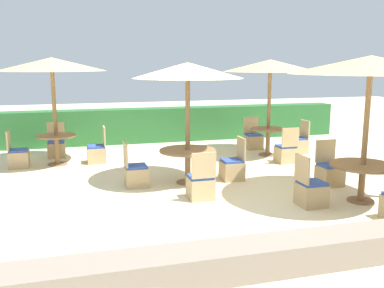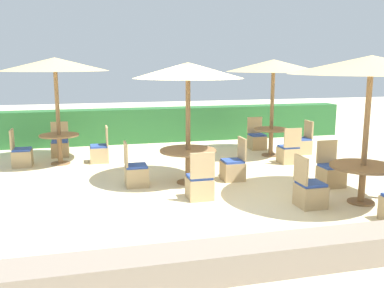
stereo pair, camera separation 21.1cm
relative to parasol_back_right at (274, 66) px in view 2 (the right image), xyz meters
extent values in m
plane|color=beige|center=(-2.84, -3.00, -2.43)|extent=(40.00, 40.00, 0.00)
cube|color=#28602D|center=(-2.84, 2.95, -1.89)|extent=(13.00, 0.70, 1.09)
cube|color=gray|center=(-2.84, -6.15, -2.24)|extent=(10.00, 0.56, 0.38)
cylinder|color=olive|center=(0.00, 0.00, -1.17)|extent=(0.10, 0.10, 2.53)
cone|color=tan|center=(0.00, 0.00, 0.01)|extent=(2.54, 2.54, 0.32)
cylinder|color=olive|center=(0.00, 0.00, -2.42)|extent=(0.48, 0.48, 0.03)
cylinder|color=olive|center=(0.00, 0.00, -2.08)|extent=(0.12, 0.12, 0.71)
cylinder|color=olive|center=(0.00, 0.00, -1.70)|extent=(0.95, 0.95, 0.04)
cube|color=tan|center=(-0.01, 0.94, -2.23)|extent=(0.46, 0.46, 0.40)
cube|color=#2D4CA8|center=(-0.01, 0.94, -2.01)|extent=(0.42, 0.42, 0.05)
cube|color=tan|center=(-0.01, 1.15, -1.74)|extent=(0.46, 0.04, 0.48)
cube|color=tan|center=(0.06, -0.93, -2.23)|extent=(0.46, 0.46, 0.40)
cube|color=#2D4CA8|center=(0.06, -0.93, -2.01)|extent=(0.42, 0.42, 0.05)
cube|color=tan|center=(0.06, -1.14, -1.74)|extent=(0.46, 0.04, 0.48)
cube|color=tan|center=(0.93, 0.02, -2.23)|extent=(0.46, 0.46, 0.40)
cube|color=#2D4CA8|center=(0.93, 0.02, -2.01)|extent=(0.42, 0.42, 0.05)
cube|color=tan|center=(1.14, 0.02, -1.74)|extent=(0.04, 0.46, 0.48)
cylinder|color=olive|center=(-5.58, 0.38, -1.15)|extent=(0.10, 0.10, 2.57)
cone|color=tan|center=(-5.58, 0.38, 0.05)|extent=(2.60, 2.60, 0.32)
cylinder|color=olive|center=(-5.58, 0.38, -2.42)|extent=(0.48, 0.48, 0.03)
cylinder|color=olive|center=(-5.58, 0.38, -2.08)|extent=(0.12, 0.12, 0.72)
cylinder|color=olive|center=(-5.58, 0.38, -1.70)|extent=(0.97, 0.97, 0.04)
cube|color=tan|center=(-6.48, 0.35, -2.23)|extent=(0.46, 0.46, 0.40)
cube|color=#2D4CA8|center=(-6.48, 0.35, -2.01)|extent=(0.42, 0.42, 0.05)
cube|color=tan|center=(-6.69, 0.35, -1.74)|extent=(0.04, 0.46, 0.48)
cube|color=tan|center=(-5.63, 1.30, -2.23)|extent=(0.46, 0.46, 0.40)
cube|color=#2D4CA8|center=(-5.63, 1.30, -2.01)|extent=(0.42, 0.42, 0.05)
cube|color=tan|center=(-5.63, 1.51, -1.74)|extent=(0.46, 0.04, 0.48)
cube|color=tan|center=(-4.62, 0.33, -2.23)|extent=(0.46, 0.46, 0.40)
cube|color=#2D4CA8|center=(-4.62, 0.33, -2.01)|extent=(0.42, 0.42, 0.05)
cube|color=tan|center=(-4.41, 0.33, -1.74)|extent=(0.04, 0.46, 0.48)
cylinder|color=olive|center=(-0.09, -4.15, -1.15)|extent=(0.10, 0.10, 2.57)
cone|color=tan|center=(-0.09, -4.15, 0.06)|extent=(2.86, 2.86, 0.32)
cylinder|color=olive|center=(-0.09, -4.15, -2.42)|extent=(0.48, 0.48, 0.03)
cylinder|color=olive|center=(-0.09, -4.15, -2.10)|extent=(0.12, 0.12, 0.66)
cylinder|color=olive|center=(-0.09, -4.15, -1.75)|extent=(1.19, 1.19, 0.04)
cube|color=tan|center=(-1.10, -4.12, -2.23)|extent=(0.46, 0.46, 0.40)
cube|color=#2D4CA8|center=(-1.10, -4.12, -2.01)|extent=(0.42, 0.42, 0.05)
cube|color=tan|center=(-1.31, -4.12, -1.74)|extent=(0.04, 0.46, 0.48)
cube|color=tan|center=(-0.03, -3.05, -2.23)|extent=(0.46, 0.46, 0.40)
cube|color=#2D4CA8|center=(-0.03, -3.05, -2.01)|extent=(0.42, 0.42, 0.05)
cube|color=tan|center=(-0.03, -2.84, -1.74)|extent=(0.46, 0.04, 0.48)
cylinder|color=olive|center=(-2.85, -2.09, -1.21)|extent=(0.10, 0.10, 2.45)
cone|color=tan|center=(-2.85, -2.09, -0.06)|extent=(2.28, 2.28, 0.32)
cylinder|color=olive|center=(-2.85, -2.09, -2.42)|extent=(0.48, 0.48, 0.03)
cylinder|color=olive|center=(-2.85, -2.09, -2.09)|extent=(0.12, 0.12, 0.68)
cylinder|color=olive|center=(-2.85, -2.09, -1.73)|extent=(1.20, 1.20, 0.04)
cube|color=tan|center=(-2.90, -3.19, -2.23)|extent=(0.46, 0.46, 0.40)
cube|color=#2D4CA8|center=(-2.90, -3.19, -2.01)|extent=(0.42, 0.42, 0.05)
cube|color=tan|center=(-2.90, -3.40, -1.74)|extent=(0.46, 0.04, 0.48)
cube|color=tan|center=(-1.86, -2.11, -2.23)|extent=(0.46, 0.46, 0.40)
cube|color=#2D4CA8|center=(-1.86, -2.11, -2.01)|extent=(0.42, 0.42, 0.05)
cube|color=tan|center=(-1.65, -2.11, -1.74)|extent=(0.04, 0.46, 0.48)
cube|color=tan|center=(-3.94, -2.05, -2.23)|extent=(0.46, 0.46, 0.40)
cube|color=#2D4CA8|center=(-3.94, -2.05, -2.01)|extent=(0.42, 0.42, 0.05)
cube|color=tan|center=(-4.15, -2.05, -1.74)|extent=(0.04, 0.46, 0.48)
camera|label=1|loc=(-5.13, -10.61, 0.09)|focal=40.00mm
camera|label=2|loc=(-4.92, -10.67, 0.09)|focal=40.00mm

